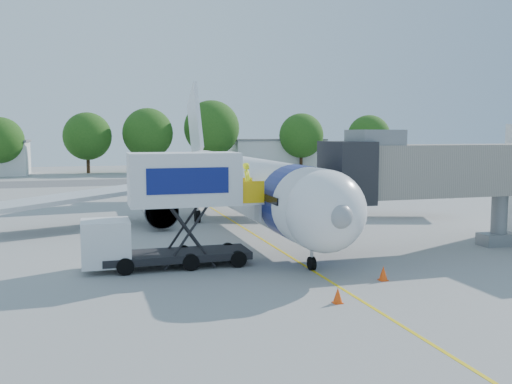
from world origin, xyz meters
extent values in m
plane|color=#999A97|center=(0.00, 0.00, 0.00)|extent=(160.00, 160.00, 0.00)
cube|color=yellow|center=(0.00, 0.00, 0.01)|extent=(0.15, 70.00, 0.01)
cube|color=#59595B|center=(0.00, 42.00, 0.00)|extent=(120.00, 10.00, 0.01)
cylinder|color=white|center=(0.00, 3.00, 3.00)|extent=(3.70, 28.00, 3.70)
sphere|color=white|center=(0.00, -11.00, 3.00)|extent=(3.70, 3.70, 3.70)
sphere|color=gray|center=(0.00, -12.55, 3.00)|extent=(1.10, 1.10, 1.10)
cone|color=white|center=(0.00, 20.00, 3.00)|extent=(3.70, 6.00, 3.70)
cube|color=white|center=(0.00, 21.00, 7.20)|extent=(0.35, 7.26, 8.29)
cube|color=silver|center=(9.00, 6.50, 2.30)|extent=(16.17, 9.32, 1.42)
cube|color=silver|center=(-9.00, 6.50, 2.30)|extent=(16.17, 9.32, 1.42)
cylinder|color=#999BA0|center=(5.50, 4.50, 1.30)|extent=(2.10, 3.60, 2.10)
cylinder|color=#999BA0|center=(-5.50, 4.50, 1.30)|extent=(2.10, 3.60, 2.10)
cube|color=black|center=(0.00, -11.30, 3.45)|extent=(2.60, 1.39, 0.81)
cylinder|color=navy|center=(0.00, -8.00, 3.00)|extent=(3.73, 2.00, 3.73)
cylinder|color=silver|center=(0.00, -9.50, 0.75)|extent=(0.16, 0.16, 1.50)
cylinder|color=black|center=(0.00, -9.50, 0.32)|extent=(0.25, 0.64, 0.64)
cylinder|color=black|center=(2.60, 6.00, 0.45)|extent=(0.35, 0.90, 0.90)
cylinder|color=black|center=(-2.60, 6.00, 0.45)|extent=(0.35, 0.90, 0.90)
cube|color=gray|center=(9.00, -7.00, 4.40)|extent=(13.60, 2.60, 2.80)
cube|color=black|center=(2.90, -7.00, 4.40)|extent=(2.00, 3.20, 3.20)
cube|color=slate|center=(4.50, -7.00, 6.20)|extent=(2.40, 2.40, 0.80)
cylinder|color=slate|center=(12.50, -7.00, 1.50)|extent=(0.90, 0.90, 3.00)
cube|color=slate|center=(12.50, -7.00, 0.35)|extent=(2.20, 1.20, 0.70)
cylinder|color=black|center=(11.60, -7.00, 0.35)|extent=(0.30, 0.70, 0.70)
cylinder|color=black|center=(13.40, -7.00, 0.35)|extent=(0.30, 0.70, 0.70)
cube|color=black|center=(-6.00, -7.00, 0.55)|extent=(7.00, 2.30, 0.35)
cube|color=silver|center=(-9.30, -7.00, 1.35)|extent=(2.20, 2.20, 2.10)
cube|color=black|center=(-9.30, -7.00, 1.80)|extent=(1.90, 2.10, 0.70)
cube|color=silver|center=(-5.60, -7.00, 4.25)|extent=(5.20, 2.40, 2.50)
cube|color=navy|center=(-5.60, -8.22, 4.25)|extent=(3.80, 0.04, 1.20)
cube|color=silver|center=(-2.45, -7.00, 3.05)|extent=(1.10, 2.20, 0.10)
cube|color=yellow|center=(-2.45, -8.05, 3.60)|extent=(1.10, 0.06, 1.10)
cube|color=yellow|center=(-2.45, -5.95, 3.60)|extent=(1.10, 0.06, 1.10)
cylinder|color=black|center=(-3.20, -8.05, 0.40)|extent=(0.80, 0.25, 0.80)
cylinder|color=black|center=(-3.20, -5.95, 0.40)|extent=(0.80, 0.25, 0.80)
cylinder|color=black|center=(-8.50, -8.05, 0.40)|extent=(0.80, 0.25, 0.80)
cylinder|color=black|center=(-8.50, -5.95, 0.40)|extent=(0.80, 0.25, 0.80)
imported|color=#E6F619|center=(-2.45, -7.00, 4.03)|extent=(0.68, 0.80, 1.87)
cylinder|color=black|center=(2.91, -18.55, 0.35)|extent=(0.71, 0.31, 0.69)
cone|color=#FF490D|center=(2.30, -12.17, 0.32)|extent=(0.41, 0.41, 0.65)
cube|color=#FF490D|center=(2.30, -12.17, 0.02)|extent=(0.37, 0.37, 0.04)
cone|color=#FF490D|center=(-1.01, -14.67, 0.31)|extent=(0.38, 0.38, 0.61)
cube|color=#FF490D|center=(-1.01, -14.67, 0.02)|extent=(0.35, 0.35, 0.03)
cube|color=silver|center=(22.00, 62.00, 2.50)|extent=(16.00, 7.00, 5.00)
cube|color=slate|center=(22.00, 62.00, 5.15)|extent=(16.40, 7.40, 0.30)
cylinder|color=#382314|center=(-22.42, 56.76, 1.53)|extent=(0.56, 0.56, 3.07)
sphere|color=#215316|center=(-22.42, 56.76, 5.29)|extent=(6.82, 6.82, 6.82)
cylinder|color=#382314|center=(-10.15, 60.07, 1.70)|extent=(0.56, 0.56, 3.39)
sphere|color=#215316|center=(-10.15, 60.07, 5.84)|extent=(7.54, 7.54, 7.54)
cylinder|color=#382314|center=(-0.76, 59.66, 1.83)|extent=(0.56, 0.56, 3.66)
sphere|color=#215316|center=(-0.76, 59.66, 6.30)|extent=(8.13, 8.13, 8.13)
cylinder|color=#382314|center=(9.70, 59.38, 2.08)|extent=(0.56, 0.56, 4.15)
sphere|color=#215316|center=(9.70, 59.38, 7.15)|extent=(9.22, 9.22, 9.22)
cylinder|color=#382314|center=(25.06, 57.90, 1.71)|extent=(0.56, 0.56, 3.43)
sphere|color=#215316|center=(25.06, 57.90, 5.90)|extent=(7.62, 7.62, 7.62)
cylinder|color=#382314|center=(37.02, 56.30, 1.67)|extent=(0.56, 0.56, 3.34)
sphere|color=#215316|center=(37.02, 56.30, 5.76)|extent=(7.43, 7.43, 7.43)
camera|label=1|loc=(-9.90, -34.05, 6.47)|focal=40.00mm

